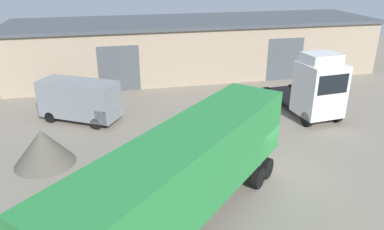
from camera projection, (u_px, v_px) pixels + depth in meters
ground_plane at (276, 170)px, 18.45m from camera, size 60.00×60.00×0.00m
warehouse_building at (195, 47)px, 33.71m from camera, size 32.08×8.39×4.78m
tractor_unit_white at (315, 88)px, 23.81m from camera, size 3.13×6.43×4.37m
container_trailer_green at (187, 171)px, 13.39m from camera, size 10.35×10.31×4.11m
delivery_van_grey at (81, 100)px, 23.65m from camera, size 5.35×4.28×2.63m
gravel_pile at (43, 147)px, 18.74m from camera, size 3.03×3.03×1.86m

